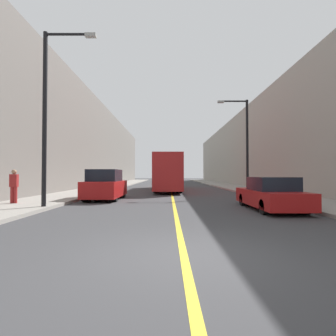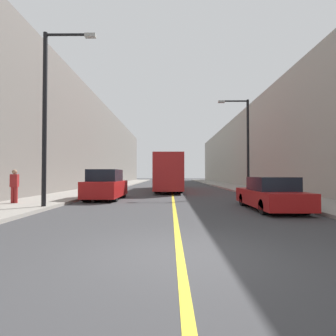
# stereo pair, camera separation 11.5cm
# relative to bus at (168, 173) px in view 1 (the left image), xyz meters

# --- Properties ---
(ground_plane) EXTENTS (200.00, 200.00, 0.00)m
(ground_plane) POSITION_rel_bus_xyz_m (0.32, -21.05, -1.78)
(ground_plane) COLOR #38383A
(sidewalk_left) EXTENTS (3.65, 72.00, 0.15)m
(sidewalk_left) POSITION_rel_bus_xyz_m (-7.16, 8.95, -1.70)
(sidewalk_left) COLOR gray
(sidewalk_left) RESTS_ON ground
(sidewalk_right) EXTENTS (3.65, 72.00, 0.15)m
(sidewalk_right) POSITION_rel_bus_xyz_m (7.80, 8.95, -1.70)
(sidewalk_right) COLOR gray
(sidewalk_right) RESTS_ON ground
(building_row_left) EXTENTS (4.00, 72.00, 11.36)m
(building_row_left) POSITION_rel_bus_xyz_m (-10.98, 8.95, 3.90)
(building_row_left) COLOR #66605B
(building_row_left) RESTS_ON ground
(building_row_right) EXTENTS (4.00, 72.00, 9.99)m
(building_row_right) POSITION_rel_bus_xyz_m (11.63, 8.95, 3.22)
(building_row_right) COLOR gray
(building_row_right) RESTS_ON ground
(road_center_line) EXTENTS (0.16, 72.00, 0.01)m
(road_center_line) POSITION_rel_bus_xyz_m (0.32, 8.95, -1.78)
(road_center_line) COLOR gold
(road_center_line) RESTS_ON ground
(bus) EXTENTS (2.42, 12.94, 3.33)m
(bus) POSITION_rel_bus_xyz_m (0.00, 0.00, 0.00)
(bus) COLOR #AD1E1E
(bus) RESTS_ON ground
(parked_suv_left) EXTENTS (2.00, 4.56, 1.91)m
(parked_suv_left) POSITION_rel_bus_xyz_m (-3.96, -9.62, -0.90)
(parked_suv_left) COLOR maroon
(parked_suv_left) RESTS_ON ground
(car_right_near) EXTENTS (1.88, 4.77, 1.48)m
(car_right_near) POSITION_rel_bus_xyz_m (4.67, -14.36, -1.11)
(car_right_near) COLOR maroon
(car_right_near) RESTS_ON ground
(street_lamp_left) EXTENTS (2.43, 0.24, 8.00)m
(street_lamp_left) POSITION_rel_bus_xyz_m (-5.44, -14.34, 2.89)
(street_lamp_left) COLOR black
(street_lamp_left) RESTS_ON sidewalk_left
(street_lamp_right) EXTENTS (2.43, 0.24, 7.35)m
(street_lamp_right) POSITION_rel_bus_xyz_m (6.07, -5.62, 2.56)
(street_lamp_right) COLOR black
(street_lamp_right) RESTS_ON sidewalk_right
(pedestrian) EXTENTS (0.37, 0.24, 1.70)m
(pedestrian) POSITION_rel_bus_xyz_m (-7.77, -13.03, -0.75)
(pedestrian) COLOR maroon
(pedestrian) RESTS_ON sidewalk_left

